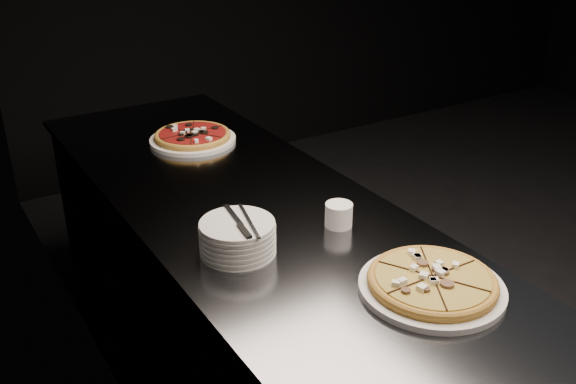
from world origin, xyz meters
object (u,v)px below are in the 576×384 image
pizza_tomato (193,137)px  cutlery (242,223)px  pizza_mushroom (432,283)px  ramekin (339,214)px  counter (267,336)px  plate_stack (238,237)px

pizza_tomato → cutlery: bearing=-105.4°
pizza_mushroom → ramekin: 0.39m
cutlery → ramekin: cutlery is taller
counter → pizza_tomato: bearing=84.4°
cutlery → ramekin: 0.31m
pizza_mushroom → pizza_tomato: size_ratio=1.08×
counter → pizza_mushroom: (0.14, -0.57, 0.48)m
ramekin → pizza_mushroom: bearing=-90.5°
pizza_tomato → plate_stack: (-0.24, -0.83, 0.02)m
ramekin → plate_stack: bearing=176.2°
counter → pizza_tomato: pizza_tomato is taller
counter → pizza_mushroom: 0.76m
counter → pizza_mushroom: pizza_mushroom is taller
counter → pizza_tomato: size_ratio=7.42×
counter → ramekin: ramekin is taller
counter → plate_stack: size_ratio=12.12×
counter → plate_stack: plate_stack is taller
counter → pizza_mushroom: bearing=-76.2°
cutlery → pizza_tomato: bearing=82.9°
counter → cutlery: 0.60m
cutlery → plate_stack: bearing=125.9°
pizza_tomato → cutlery: (-0.23, -0.84, 0.07)m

